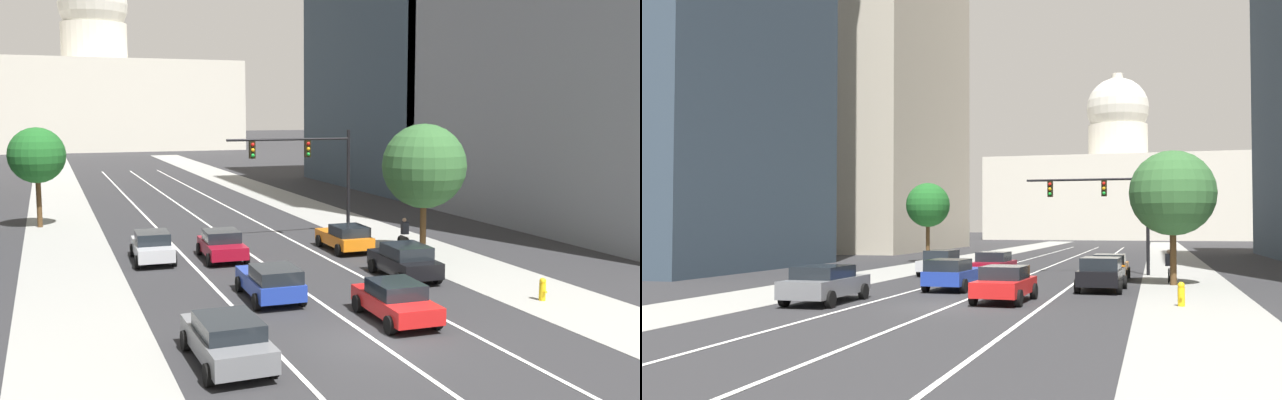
{
  "view_description": "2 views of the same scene",
  "coord_description": "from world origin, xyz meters",
  "views": [
    {
      "loc": [
        -9.65,
        -20.07,
        7.36
      ],
      "look_at": [
        1.97,
        10.05,
        3.31
      ],
      "focal_mm": 40.02,
      "sensor_mm": 36.0,
      "label": 1
    },
    {
      "loc": [
        7.29,
        -24.9,
        3.01
      ],
      "look_at": [
        -2.28,
        9.79,
        4.28
      ],
      "focal_mm": 39.28,
      "sensor_mm": 36.0,
      "label": 2
    }
  ],
  "objects": [
    {
      "name": "ground_plane",
      "position": [
        0.0,
        40.0,
        0.0
      ],
      "size": [
        400.0,
        400.0,
        0.0
      ],
      "primitive_type": "plane",
      "color": "#2B2B2D"
    },
    {
      "name": "car_gray",
      "position": [
        -4.94,
        -0.33,
        0.76
      ],
      "size": [
        2.1,
        4.59,
        1.44
      ],
      "rotation": [
        0.0,
        0.0,
        1.59
      ],
      "color": "slate",
      "rests_on": "ground"
    },
    {
      "name": "traffic_signal_mast",
      "position": [
        4.54,
        18.16,
        4.49
      ],
      "size": [
        7.38,
        0.39,
        6.27
      ],
      "color": "black",
      "rests_on": "ground"
    },
    {
      "name": "car_orange",
      "position": [
        4.94,
        14.03,
        0.74
      ],
      "size": [
        1.98,
        4.13,
        1.42
      ],
      "rotation": [
        0.0,
        0.0,
        1.57
      ],
      "color": "orange",
      "rests_on": "ground"
    },
    {
      "name": "car_black",
      "position": [
        4.94,
        7.36,
        0.8
      ],
      "size": [
        2.14,
        4.21,
        1.53
      ],
      "rotation": [
        0.0,
        0.0,
        1.54
      ],
      "color": "black",
      "rests_on": "ground"
    },
    {
      "name": "lane_stripe_center",
      "position": [
        0.0,
        25.0,
        0.01
      ],
      "size": [
        0.16,
        90.0,
        0.01
      ],
      "primitive_type": "cube",
      "color": "white",
      "rests_on": "ground"
    },
    {
      "name": "car_blue",
      "position": [
        -1.66,
        5.97,
        0.76
      ],
      "size": [
        2.11,
        4.28,
        1.45
      ],
      "rotation": [
        0.0,
        0.0,
        1.54
      ],
      "color": "#1E389E",
      "rests_on": "ground"
    },
    {
      "name": "street_tree_near_left",
      "position": [
        -10.15,
        28.1,
        4.56
      ],
      "size": [
        3.53,
        3.53,
        6.35
      ],
      "color": "#51381E",
      "rests_on": "ground"
    },
    {
      "name": "sidewalk_right",
      "position": [
        8.8,
        35.0,
        0.01
      ],
      "size": [
        4.43,
        130.0,
        0.01
      ],
      "primitive_type": "cube",
      "color": "gray",
      "rests_on": "ground"
    },
    {
      "name": "car_silver",
      "position": [
        -4.94,
        15.01,
        0.77
      ],
      "size": [
        2.08,
        4.62,
        1.5
      ],
      "rotation": [
        0.0,
        0.0,
        1.53
      ],
      "color": "#B2B5BA",
      "rests_on": "ground"
    },
    {
      "name": "lane_stripe_right",
      "position": [
        3.29,
        25.0,
        0.01
      ],
      "size": [
        0.16,
        90.0,
        0.01
      ],
      "primitive_type": "cube",
      "color": "white",
      "rests_on": "ground"
    },
    {
      "name": "car_crimson",
      "position": [
        -1.65,
        14.24,
        0.75
      ],
      "size": [
        2.16,
        4.3,
        1.46
      ],
      "rotation": [
        0.0,
        0.0,
        1.53
      ],
      "color": "maroon",
      "rests_on": "ground"
    },
    {
      "name": "sidewalk_left",
      "position": [
        -8.8,
        35.0,
        0.01
      ],
      "size": [
        4.43,
        130.0,
        0.01
      ],
      "primitive_type": "cube",
      "color": "gray",
      "rests_on": "ground"
    },
    {
      "name": "office_tower_far_left",
      "position": [
        -26.35,
        53.62,
        20.52
      ],
      "size": [
        18.62,
        29.96,
        40.97
      ],
      "color": "#B7AD99",
      "rests_on": "ground"
    },
    {
      "name": "capitol_building",
      "position": [
        0.0,
        124.27,
        10.42
      ],
      "size": [
        52.07,
        25.85,
        34.73
      ],
      "color": "beige",
      "rests_on": "ground"
    },
    {
      "name": "car_red",
      "position": [
        1.65,
        1.8,
        0.73
      ],
      "size": [
        2.06,
        4.19,
        1.41
      ],
      "rotation": [
        0.0,
        0.0,
        1.54
      ],
      "color": "red",
      "rests_on": "ground"
    },
    {
      "name": "cyclist",
      "position": [
        7.98,
        13.14,
        0.85
      ],
      "size": [
        0.37,
        1.7,
        1.72
      ],
      "rotation": [
        0.0,
        0.0,
        1.52
      ],
      "color": "black",
      "rests_on": "ground"
    },
    {
      "name": "lane_stripe_left",
      "position": [
        -3.29,
        25.0,
        0.01
      ],
      "size": [
        0.16,
        90.0,
        0.01
      ],
      "primitive_type": "cube",
      "color": "white",
      "rests_on": "ground"
    },
    {
      "name": "street_tree_mid_right",
      "position": [
        8.16,
        11.48,
        4.58
      ],
      "size": [
        4.27,
        4.27,
        6.73
      ],
      "color": "#51381E",
      "rests_on": "ground"
    },
    {
      "name": "fire_hydrant",
      "position": [
        8.2,
        2.09,
        0.46
      ],
      "size": [
        0.26,
        0.35,
        0.91
      ],
      "color": "yellow",
      "rests_on": "ground"
    }
  ]
}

